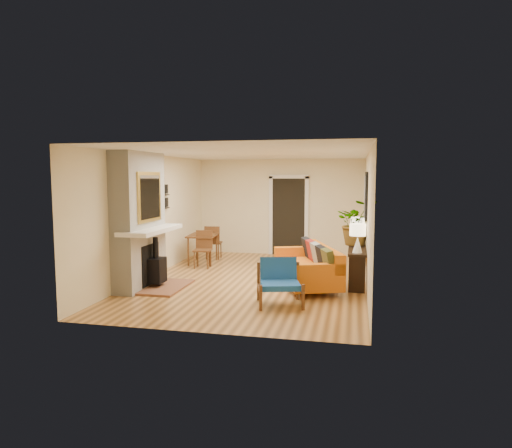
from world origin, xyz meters
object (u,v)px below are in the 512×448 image
object	(u,v)px
dining_table	(206,240)
lamp_near	(358,235)
sofa	(310,266)
lamp_far	(357,227)
blue_chair	(279,279)
houseplant	(357,223)
ottoman	(295,271)
console_table	(357,254)

from	to	relation	value
dining_table	lamp_near	distance (m)	4.21
sofa	lamp_far	distance (m)	1.56
blue_chair	dining_table	bearing A→B (deg)	126.81
lamp_far	houseplant	bearing A→B (deg)	-91.36
dining_table	houseplant	xyz separation A→B (m)	(3.64, -1.09, 0.63)
lamp_near	lamp_far	xyz separation A→B (m)	(0.00, 1.37, 0.00)
lamp_far	lamp_near	bearing A→B (deg)	-90.00
sofa	blue_chair	size ratio (longest dim) A/B	2.60
blue_chair	ottoman	bearing A→B (deg)	88.58
dining_table	lamp_far	world-z (taller)	lamp_far
lamp_near	lamp_far	size ratio (longest dim) A/B	1.00
houseplant	ottoman	bearing A→B (deg)	-164.03
ottoman	console_table	xyz separation A→B (m)	(1.24, 0.11, 0.38)
dining_table	houseplant	world-z (taller)	houseplant
blue_chair	dining_table	world-z (taller)	dining_table
dining_table	lamp_near	size ratio (longest dim) A/B	3.02
ottoman	dining_table	size ratio (longest dim) A/B	0.51
blue_chair	lamp_near	size ratio (longest dim) A/B	1.65
sofa	ottoman	xyz separation A→B (m)	(-0.34, 0.30, -0.17)
blue_chair	lamp_far	world-z (taller)	lamp_far
ottoman	houseplant	world-z (taller)	houseplant
ottoman	blue_chair	bearing A→B (deg)	-91.42
console_table	lamp_far	xyz separation A→B (m)	(0.00, 0.67, 0.49)
ottoman	lamp_near	size ratio (longest dim) A/B	1.54
lamp_near	dining_table	bearing A→B (deg)	150.86
dining_table	houseplant	size ratio (longest dim) A/B	1.74
lamp_near	lamp_far	world-z (taller)	same
dining_table	ottoman	bearing A→B (deg)	-30.80
console_table	lamp_far	world-z (taller)	lamp_far
lamp_near	houseplant	world-z (taller)	houseplant
lamp_far	ottoman	bearing A→B (deg)	-148.00
lamp_near	ottoman	bearing A→B (deg)	154.26
ottoman	console_table	distance (m)	1.30
dining_table	console_table	bearing A→B (deg)	-20.07
dining_table	lamp_far	distance (m)	3.74
lamp_far	sofa	bearing A→B (deg)	-130.01
console_table	ottoman	bearing A→B (deg)	-175.12
dining_table	lamp_near	bearing A→B (deg)	-29.14
sofa	console_table	world-z (taller)	sofa
dining_table	console_table	world-z (taller)	dining_table
ottoman	lamp_far	distance (m)	1.70
sofa	houseplant	xyz separation A→B (m)	(0.89, 0.65, 0.82)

